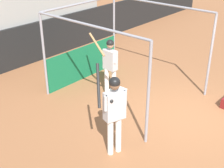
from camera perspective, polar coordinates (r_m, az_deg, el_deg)
name	(u,v)px	position (r m, az deg, el deg)	size (l,w,h in m)	color
ground_plane	(187,117)	(8.61, 13.57, -5.89)	(60.00, 60.00, 0.00)	#935B38
outfield_wall	(39,41)	(12.11, -13.20, 7.63)	(24.00, 0.12, 1.47)	black
bleacher_section	(17,19)	(12.94, -16.92, 11.35)	(6.50, 2.40, 2.75)	#9E9E99
batting_cage	(100,51)	(9.65, -2.23, 6.12)	(3.15, 3.70, 2.52)	gray
home_plate	(118,90)	(9.74, 1.04, -1.02)	(0.44, 0.44, 0.02)	white
player_batter	(110,62)	(9.06, -0.41, 3.97)	(0.51, 0.86, 1.86)	white
player_waiting	(114,109)	(6.53, 0.39, -4.51)	(0.81, 0.52, 2.14)	white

